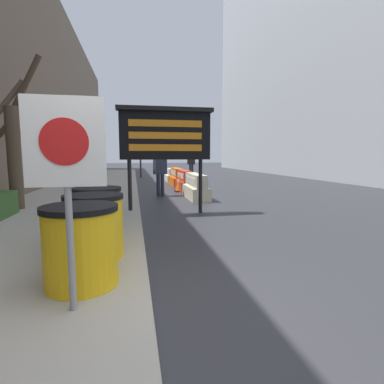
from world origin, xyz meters
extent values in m
plane|color=#2D2D33|center=(0.00, 0.00, 0.00)|extent=(120.00, 120.00, 0.00)
cube|color=brown|center=(-4.17, 9.80, 5.07)|extent=(0.40, 50.40, 10.14)
cylinder|color=#4C3D2D|center=(-3.13, 5.99, 1.43)|extent=(0.33, 0.33, 2.61)
cylinder|color=#4C3D2D|center=(-3.44, 6.40, 2.81)|extent=(0.94, 0.79, 1.51)
cylinder|color=#4C3D2D|center=(-2.83, 6.48, 2.46)|extent=(1.06, 0.81, 0.97)
cylinder|color=#4C3D2D|center=(-2.92, 6.46, 3.34)|extent=(1.07, 0.58, 1.59)
cylinder|color=#4C3D2D|center=(-3.30, 6.37, 2.38)|extent=(0.90, 0.52, 1.18)
cylinder|color=yellow|center=(-0.71, 0.81, 0.53)|extent=(0.76, 0.76, 0.80)
cylinder|color=black|center=(-0.71, 0.81, 0.96)|extent=(0.79, 0.79, 0.06)
cylinder|color=yellow|center=(-0.68, 1.70, 0.53)|extent=(0.76, 0.76, 0.80)
cylinder|color=black|center=(-0.68, 1.70, 0.96)|extent=(0.79, 0.79, 0.06)
cylinder|color=yellow|center=(-0.74, 2.59, 0.53)|extent=(0.76, 0.76, 0.80)
cylinder|color=black|center=(-0.74, 2.59, 0.96)|extent=(0.79, 0.79, 0.06)
cylinder|color=gray|center=(-0.70, 0.28, 0.88)|extent=(0.06, 0.06, 1.49)
cube|color=white|center=(-0.70, 0.26, 1.62)|extent=(0.66, 0.04, 0.75)
cylinder|color=red|center=(-0.70, 0.23, 1.62)|extent=(0.39, 0.01, 0.39)
cylinder|color=black|center=(-0.24, 5.20, 0.70)|extent=(0.10, 0.10, 1.41)
cylinder|color=black|center=(1.58, 5.20, 0.70)|extent=(0.10, 0.10, 1.41)
cube|color=black|center=(0.67, 5.20, 2.00)|extent=(2.27, 0.24, 1.19)
cube|color=black|center=(0.67, 5.13, 2.64)|extent=(2.39, 0.34, 0.10)
cube|color=orange|center=(0.67, 5.07, 2.30)|extent=(1.82, 0.02, 0.17)
cube|color=orange|center=(0.67, 5.07, 2.00)|extent=(1.82, 0.02, 0.17)
cube|color=orange|center=(0.67, 5.07, 1.70)|extent=(1.82, 0.02, 0.17)
cube|color=beige|center=(2.00, 7.82, 0.22)|extent=(0.62, 2.08, 0.43)
cube|color=beige|center=(2.00, 7.82, 0.65)|extent=(0.37, 2.08, 0.43)
cube|color=white|center=(1.80, 7.82, 0.65)|extent=(0.02, 1.67, 0.22)
cube|color=red|center=(2.00, 10.18, 0.22)|extent=(0.57, 1.96, 0.44)
cube|color=red|center=(2.00, 10.18, 0.66)|extent=(0.34, 1.96, 0.44)
cube|color=white|center=(1.81, 10.18, 0.66)|extent=(0.02, 1.57, 0.22)
cube|color=orange|center=(2.00, 12.53, 0.22)|extent=(0.59, 2.18, 0.44)
cube|color=orange|center=(2.00, 12.53, 0.66)|extent=(0.35, 2.18, 0.44)
cube|color=white|center=(1.81, 12.53, 0.66)|extent=(0.02, 1.74, 0.22)
cube|color=silver|center=(2.00, 14.97, 0.19)|extent=(0.58, 1.68, 0.38)
cube|color=silver|center=(2.00, 14.97, 0.57)|extent=(0.35, 1.68, 0.38)
cube|color=white|center=(1.81, 14.97, 0.57)|extent=(0.02, 1.35, 0.19)
cube|color=black|center=(1.75, 9.94, 0.02)|extent=(0.42, 0.42, 0.04)
cone|color=orange|center=(1.75, 9.94, 0.40)|extent=(0.34, 0.34, 0.71)
cylinder|color=white|center=(1.75, 9.94, 0.43)|extent=(0.19, 0.19, 0.10)
cylinder|color=#2D2D30|center=(0.35, 18.75, 1.82)|extent=(0.12, 0.12, 3.65)
cube|color=#23281E|center=(0.35, 18.59, 3.23)|extent=(0.28, 0.28, 0.84)
sphere|color=#360605|center=(0.35, 18.44, 3.51)|extent=(0.15, 0.15, 0.15)
sphere|color=#392C06|center=(0.35, 18.44, 3.23)|extent=(0.15, 0.15, 0.15)
sphere|color=green|center=(0.35, 18.44, 2.95)|extent=(0.15, 0.15, 0.15)
cylinder|color=#23283D|center=(3.76, 18.28, 0.44)|extent=(0.15, 0.15, 0.89)
cylinder|color=#23283D|center=(3.93, 18.28, 0.44)|extent=(0.15, 0.15, 0.89)
cube|color=black|center=(3.84, 18.28, 1.24)|extent=(0.56, 0.51, 0.70)
sphere|color=gray|center=(3.84, 18.28, 1.71)|extent=(0.24, 0.24, 0.24)
cylinder|color=#23283D|center=(0.75, 8.70, 0.41)|extent=(0.14, 0.14, 0.82)
cylinder|color=#23283D|center=(0.90, 8.70, 0.41)|extent=(0.14, 0.14, 0.82)
cube|color=#232838|center=(0.83, 8.70, 1.15)|extent=(0.51, 0.41, 0.65)
sphere|color=tan|center=(0.83, 8.70, 1.59)|extent=(0.23, 0.23, 0.23)
camera|label=1|loc=(-0.14, -2.43, 1.51)|focal=28.00mm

